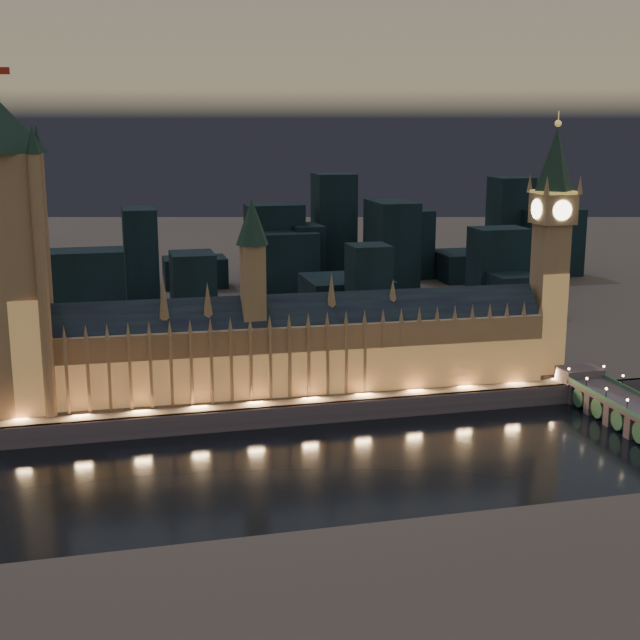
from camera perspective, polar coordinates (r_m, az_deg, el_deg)
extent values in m
plane|color=black|center=(312.21, 1.55, -9.05)|extent=(2000.00, 2000.00, 0.00)
cube|color=#484242|center=(810.82, -8.27, 4.69)|extent=(2000.00, 960.00, 8.00)
cube|color=#4C4156|center=(348.06, -0.25, -6.01)|extent=(2000.00, 2.50, 8.00)
cube|color=#8E6F50|center=(362.29, -1.11, -2.28)|extent=(200.47, 25.39, 28.00)
cube|color=#BC8748|center=(354.02, -0.74, -3.48)|extent=(200.00, 0.50, 18.00)
cube|color=black|center=(358.26, -1.12, 0.35)|extent=(200.37, 21.65, 16.26)
cube|color=#8E6F50|center=(351.90, -4.31, 2.25)|extent=(9.00, 9.00, 32.00)
cone|color=#193029|center=(348.22, -4.38, 6.30)|extent=(13.00, 13.00, 18.00)
cube|color=#8E6F50|center=(344.57, -17.18, -3.65)|extent=(1.20, 1.20, 28.00)
cone|color=#8E6F50|center=(340.91, -17.36, -0.88)|extent=(2.00, 2.00, 6.00)
cube|color=#8E6F50|center=(344.14, -15.90, -3.59)|extent=(1.20, 1.20, 28.00)
cone|color=#8E6F50|center=(340.47, -16.07, -0.82)|extent=(2.00, 2.00, 6.00)
cube|color=#8E6F50|center=(343.88, -14.62, -3.53)|extent=(1.20, 1.20, 28.00)
cone|color=#8E6F50|center=(340.22, -14.77, -0.75)|extent=(2.00, 2.00, 6.00)
cube|color=#8E6F50|center=(343.80, -13.33, -3.46)|extent=(1.20, 1.20, 28.00)
cone|color=#8E6F50|center=(340.13, -13.48, -0.68)|extent=(2.00, 2.00, 6.00)
cube|color=#8E6F50|center=(343.89, -12.05, -3.39)|extent=(1.20, 1.20, 28.00)
cone|color=#8E6F50|center=(340.22, -12.19, -0.61)|extent=(2.00, 2.00, 6.00)
cube|color=#8E6F50|center=(344.15, -10.77, -3.32)|extent=(1.20, 1.20, 28.00)
cone|color=#8E6F50|center=(340.48, -10.89, -0.54)|extent=(2.00, 2.00, 6.00)
cube|color=#8E6F50|center=(344.58, -9.49, -3.25)|extent=(1.20, 1.20, 28.00)
cone|color=#8E6F50|center=(340.92, -9.60, -0.47)|extent=(2.00, 2.00, 6.00)
cube|color=#8E6F50|center=(345.18, -8.22, -3.17)|extent=(1.20, 1.20, 28.00)
cone|color=#8E6F50|center=(341.53, -8.32, -0.40)|extent=(2.00, 2.00, 6.00)
cube|color=#8E6F50|center=(345.96, -6.95, -3.10)|extent=(1.20, 1.20, 28.00)
cone|color=#8E6F50|center=(342.31, -7.04, -0.33)|extent=(2.00, 2.00, 6.00)
cube|color=#8E6F50|center=(346.90, -5.69, -3.02)|extent=(1.20, 1.20, 28.00)
cone|color=#8E6F50|center=(343.26, -5.76, -0.26)|extent=(2.00, 2.00, 6.00)
cube|color=#8E6F50|center=(348.01, -4.43, -2.95)|extent=(1.20, 1.20, 28.00)
cone|color=#8E6F50|center=(344.38, -4.50, -0.20)|extent=(2.00, 2.00, 6.00)
cube|color=#8E6F50|center=(349.28, -3.19, -2.87)|extent=(1.20, 1.20, 28.00)
cone|color=#8E6F50|center=(345.67, -3.24, -0.13)|extent=(2.00, 2.00, 6.00)
cube|color=#8E6F50|center=(350.72, -1.95, -2.79)|extent=(1.20, 1.20, 28.00)
cone|color=#8E6F50|center=(347.13, -1.99, -0.06)|extent=(2.00, 2.00, 6.00)
cube|color=#8E6F50|center=(352.32, -0.73, -2.71)|extent=(1.20, 1.20, 28.00)
cone|color=#8E6F50|center=(348.74, -0.76, 0.01)|extent=(2.00, 2.00, 6.00)
cube|color=#8E6F50|center=(354.09, 0.49, -2.63)|extent=(1.20, 1.20, 28.00)
cone|color=#8E6F50|center=(350.52, 0.47, 0.07)|extent=(2.00, 2.00, 6.00)
cube|color=#8E6F50|center=(356.00, 1.69, -2.55)|extent=(1.20, 1.20, 28.00)
cone|color=#8E6F50|center=(352.46, 1.68, 0.14)|extent=(2.00, 2.00, 6.00)
cube|color=#8E6F50|center=(358.08, 2.88, -2.47)|extent=(1.20, 1.20, 28.00)
cone|color=#8E6F50|center=(354.56, 2.88, 0.20)|extent=(2.00, 2.00, 6.00)
cube|color=#8E6F50|center=(360.30, 4.05, -2.39)|extent=(1.20, 1.20, 28.00)
cone|color=#8E6F50|center=(356.80, 4.06, 0.27)|extent=(2.00, 2.00, 6.00)
cube|color=#8E6F50|center=(362.68, 5.21, -2.31)|extent=(1.20, 1.20, 28.00)
cone|color=#8E6F50|center=(359.20, 5.23, 0.33)|extent=(2.00, 2.00, 6.00)
cube|color=#8E6F50|center=(365.20, 6.35, -2.23)|extent=(1.20, 1.20, 28.00)
cone|color=#8E6F50|center=(361.75, 6.38, 0.39)|extent=(2.00, 2.00, 6.00)
cube|color=#8E6F50|center=(367.87, 7.47, -2.15)|extent=(1.20, 1.20, 28.00)
cone|color=#8E6F50|center=(364.44, 7.52, 0.45)|extent=(2.00, 2.00, 6.00)
cube|color=#8E6F50|center=(370.67, 8.58, -2.07)|extent=(1.20, 1.20, 28.00)
cone|color=#8E6F50|center=(367.27, 8.64, 0.51)|extent=(2.00, 2.00, 6.00)
cube|color=#8E6F50|center=(373.62, 9.68, -1.99)|extent=(1.20, 1.20, 28.00)
cone|color=#8E6F50|center=(370.24, 9.74, 0.57)|extent=(2.00, 2.00, 6.00)
cube|color=#8E6F50|center=(376.70, 10.75, -1.92)|extent=(1.20, 1.20, 28.00)
cone|color=#8E6F50|center=(373.35, 10.82, 0.63)|extent=(2.00, 2.00, 6.00)
cube|color=#8E6F50|center=(379.90, 11.81, -1.84)|extent=(1.20, 1.20, 28.00)
cone|color=#8E6F50|center=(376.59, 11.88, 0.69)|extent=(2.00, 2.00, 6.00)
cube|color=#8E6F50|center=(383.24, 12.84, -1.76)|extent=(1.20, 1.20, 28.00)
cone|color=#8E6F50|center=(379.95, 12.93, 0.74)|extent=(2.00, 2.00, 6.00)
cube|color=#8E6F50|center=(386.70, 13.87, -1.69)|extent=(1.20, 1.20, 28.00)
cone|color=#8E6F50|center=(383.44, 13.96, 0.80)|extent=(2.00, 2.00, 6.00)
cone|color=#8E6F50|center=(348.51, -9.98, 1.48)|extent=(4.40, 4.40, 18.00)
cone|color=#8E6F50|center=(350.39, -7.20, 1.30)|extent=(4.40, 4.40, 14.00)
cone|color=#8E6F50|center=(359.22, 0.74, 1.85)|extent=(4.40, 4.40, 16.00)
cone|color=#8E6F50|center=(366.90, 4.68, 1.72)|extent=(4.40, 4.40, 12.00)
cube|color=#8E6F50|center=(348.06, -19.02, 2.13)|extent=(25.38, 25.38, 95.95)
cube|color=#BC8748|center=(342.66, -18.86, -2.47)|extent=(22.00, 0.50, 44.00)
cone|color=#193029|center=(342.86, -19.72, 11.53)|extent=(31.68, 31.68, 18.00)
cube|color=red|center=(343.03, -19.59, 14.80)|extent=(4.00, 0.15, 2.50)
cylinder|color=#8E6F50|center=(336.40, -17.31, 1.90)|extent=(4.40, 4.40, 95.95)
cone|color=#193029|center=(331.07, -17.92, 10.94)|extent=(5.20, 5.20, 10.00)
cylinder|color=#8E6F50|center=(358.02, -17.12, 2.54)|extent=(4.40, 4.40, 95.95)
cone|color=#193029|center=(353.02, -17.69, 11.03)|extent=(5.20, 5.20, 10.00)
cube|color=#8E6F50|center=(395.76, 14.39, 1.34)|extent=(12.57, 12.57, 64.69)
cube|color=#BC8748|center=(392.56, 14.73, -0.32)|extent=(12.00, 0.50, 44.00)
cube|color=#8E6F50|center=(390.21, 14.70, 6.91)|extent=(15.00, 15.00, 12.69)
cube|color=#F2C64C|center=(389.62, 14.76, 7.93)|extent=(15.75, 15.75, 1.20)
cone|color=#193029|center=(388.80, 14.88, 9.92)|extent=(18.00, 18.00, 26.00)
sphere|color=#F2C64C|center=(388.46, 15.00, 12.06)|extent=(2.80, 2.80, 2.80)
cylinder|color=#F2C64C|center=(388.46, 15.02, 12.43)|extent=(0.40, 0.40, 5.00)
cylinder|color=#FFF2BF|center=(383.45, 15.25, 6.79)|extent=(8.40, 0.50, 8.40)
cylinder|color=#FFF2BF|center=(397.01, 14.17, 7.04)|extent=(8.40, 0.50, 8.40)
cylinder|color=#FFF2BF|center=(386.59, 13.69, 6.92)|extent=(0.50, 8.40, 8.40)
cylinder|color=#FFF2BF|center=(393.96, 15.70, 6.91)|extent=(0.50, 8.40, 8.40)
cone|color=#8E6F50|center=(379.23, 14.33, 8.35)|extent=(2.60, 2.60, 8.00)
cone|color=#8E6F50|center=(392.50, 13.29, 8.54)|extent=(2.60, 2.60, 8.00)
cone|color=#8E6F50|center=(386.50, 16.31, 8.31)|extent=(2.60, 2.60, 8.00)
cone|color=#8E6F50|center=(399.53, 15.23, 8.50)|extent=(2.60, 2.60, 8.00)
cube|color=#346148|center=(343.14, 19.68, -5.85)|extent=(0.80, 100.00, 1.60)
cube|color=#4C4156|center=(392.31, 16.26, -3.63)|extent=(16.98, 12.00, 9.50)
cylinder|color=black|center=(348.24, 19.06, -5.22)|extent=(0.30, 0.30, 4.40)
sphere|color=#FFD88C|center=(347.56, 19.09, -4.86)|extent=(1.00, 1.00, 1.00)
cube|color=#4C4156|center=(366.36, 18.83, -5.69)|extent=(15.28, 4.00, 9.50)
cylinder|color=black|center=(359.68, 17.84, -4.56)|extent=(0.30, 0.30, 4.40)
sphere|color=#FFD88C|center=(359.03, 17.86, -4.21)|extent=(1.00, 1.00, 1.00)
cube|color=#4C4156|center=(377.80, 17.67, -5.05)|extent=(15.28, 4.00, 9.50)
cylinder|color=black|center=(371.33, 16.69, -3.94)|extent=(0.30, 0.30, 4.40)
sphere|color=#FFD88C|center=(370.69, 16.71, -3.60)|extent=(1.00, 1.00, 1.00)
cylinder|color=black|center=(379.64, 18.80, -3.73)|extent=(0.30, 0.30, 4.40)
sphere|color=#FFD88C|center=(379.02, 18.83, -3.39)|extent=(1.00, 1.00, 1.00)
cube|color=#4C4156|center=(389.43, 16.59, -4.45)|extent=(15.28, 4.00, 9.50)
cylinder|color=black|center=(383.15, 15.62, -3.36)|extent=(0.30, 0.30, 4.40)
sphere|color=#FFD88C|center=(382.53, 15.64, -3.03)|extent=(1.00, 1.00, 1.00)
cylinder|color=black|center=(391.21, 17.69, -3.17)|extent=(0.30, 0.30, 4.40)
sphere|color=#FFD88C|center=(390.61, 17.71, -2.84)|extent=(1.00, 1.00, 1.00)
cylinder|color=#346148|center=(360.61, 19.44, -5.97)|extent=(14.94, 8.00, 8.00)
cylinder|color=#346148|center=(371.95, 18.25, -5.31)|extent=(14.94, 8.00, 8.00)
cylinder|color=#346148|center=(383.49, 17.12, -4.69)|extent=(14.94, 8.00, 8.00)
cube|color=black|center=(436.41, 1.55, -0.22)|extent=(19.03, 19.80, 19.95)
cube|color=black|center=(646.33, 14.50, 4.83)|extent=(42.59, 22.95, 46.68)
cube|color=black|center=(448.68, 3.11, 1.88)|extent=(19.65, 20.18, 46.81)
cube|color=black|center=(588.00, -0.89, 4.17)|extent=(19.44, 30.73, 40.38)
cube|color=black|center=(589.11, -2.92, 4.81)|extent=(37.76, 19.44, 53.38)
cube|color=black|center=(535.21, -11.40, 3.99)|extent=(18.99, 34.57, 57.39)
cube|color=black|center=(446.78, -8.10, 1.52)|extent=(21.11, 25.14, 43.68)
cube|color=black|center=(456.13, -14.74, 1.54)|extent=(38.19, 23.57, 45.09)
cube|color=black|center=(620.68, 9.47, 3.46)|extent=(43.78, 39.06, 19.08)
cube|color=black|center=(577.03, -2.56, 3.85)|extent=(44.53, 36.65, 37.37)
cube|color=black|center=(590.32, -8.00, 3.06)|extent=(40.45, 27.15, 19.43)
cube|color=black|center=(558.97, 4.58, 4.62)|extent=(24.63, 41.01, 58.38)
cube|color=black|center=(480.79, 1.68, 1.29)|extent=(44.15, 42.43, 24.81)
cube|color=black|center=(525.16, 11.30, 3.26)|extent=(30.39, 22.61, 47.09)
cube|color=black|center=(605.95, 11.90, 3.72)|extent=(28.33, 19.81, 31.24)
cube|color=black|center=(510.27, 12.08, 1.63)|extent=(24.83, 31.49, 23.86)
cube|color=black|center=(623.83, 6.08, 4.90)|extent=(19.19, 29.53, 46.92)
cube|color=black|center=(603.34, 0.89, 5.93)|extent=(26.00, 26.00, 72.35)
cube|color=black|center=(648.33, 12.04, 5.93)|extent=(26.00, 26.00, 67.98)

